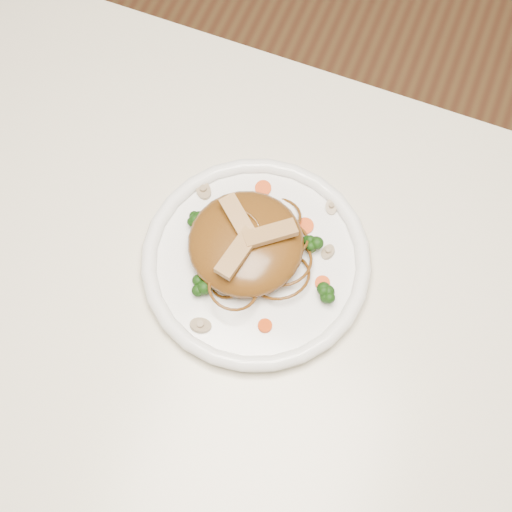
% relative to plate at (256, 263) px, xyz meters
% --- Properties ---
extents(ground, '(4.00, 4.00, 0.00)m').
position_rel_plate_xyz_m(ground, '(0.03, -0.08, -0.76)').
color(ground, brown).
rests_on(ground, ground).
extents(table, '(1.20, 0.80, 0.75)m').
position_rel_plate_xyz_m(table, '(0.03, -0.08, -0.11)').
color(table, beige).
rests_on(table, ground).
extents(plate, '(0.34, 0.34, 0.02)m').
position_rel_plate_xyz_m(plate, '(0.00, 0.00, 0.00)').
color(plate, white).
rests_on(plate, table).
extents(noodle_mound, '(0.15, 0.15, 0.05)m').
position_rel_plate_xyz_m(noodle_mound, '(-0.02, 0.01, 0.03)').
color(noodle_mound, brown).
rests_on(noodle_mound, plate).
extents(chicken_a, '(0.06, 0.06, 0.01)m').
position_rel_plate_xyz_m(chicken_a, '(0.01, 0.02, 0.07)').
color(chicken_a, tan).
rests_on(chicken_a, noodle_mound).
extents(chicken_b, '(0.06, 0.06, 0.01)m').
position_rel_plate_xyz_m(chicken_b, '(-0.03, 0.02, 0.07)').
color(chicken_b, tan).
rests_on(chicken_b, noodle_mound).
extents(chicken_c, '(0.04, 0.07, 0.01)m').
position_rel_plate_xyz_m(chicken_c, '(-0.02, -0.02, 0.07)').
color(chicken_c, tan).
rests_on(chicken_c, noodle_mound).
extents(broccoli_0, '(0.03, 0.03, 0.03)m').
position_rel_plate_xyz_m(broccoli_0, '(0.06, 0.04, 0.02)').
color(broccoli_0, '#193F0D').
rests_on(broccoli_0, plate).
extents(broccoli_1, '(0.04, 0.04, 0.03)m').
position_rel_plate_xyz_m(broccoli_1, '(-0.09, 0.02, 0.02)').
color(broccoli_1, '#193F0D').
rests_on(broccoli_1, plate).
extents(broccoli_2, '(0.03, 0.03, 0.03)m').
position_rel_plate_xyz_m(broccoli_2, '(-0.05, -0.06, 0.02)').
color(broccoli_2, '#193F0D').
rests_on(broccoli_2, plate).
extents(broccoli_3, '(0.04, 0.04, 0.03)m').
position_rel_plate_xyz_m(broccoli_3, '(0.10, -0.02, 0.02)').
color(broccoli_3, '#193F0D').
rests_on(broccoli_3, plate).
extents(carrot_0, '(0.03, 0.03, 0.00)m').
position_rel_plate_xyz_m(carrot_0, '(0.04, 0.07, 0.01)').
color(carrot_0, '#E84908').
rests_on(carrot_0, plate).
extents(carrot_1, '(0.02, 0.02, 0.00)m').
position_rel_plate_xyz_m(carrot_1, '(-0.08, -0.00, 0.01)').
color(carrot_1, '#E84908').
rests_on(carrot_1, plate).
extents(carrot_2, '(0.02, 0.02, 0.00)m').
position_rel_plate_xyz_m(carrot_2, '(0.09, 0.00, 0.01)').
color(carrot_2, '#E84908').
rests_on(carrot_2, plate).
extents(carrot_3, '(0.03, 0.03, 0.00)m').
position_rel_plate_xyz_m(carrot_3, '(-0.03, 0.10, 0.01)').
color(carrot_3, '#E84908').
rests_on(carrot_3, plate).
extents(carrot_4, '(0.02, 0.02, 0.00)m').
position_rel_plate_xyz_m(carrot_4, '(0.04, -0.08, 0.01)').
color(carrot_4, '#E84908').
rests_on(carrot_4, plate).
extents(mushroom_0, '(0.03, 0.03, 0.01)m').
position_rel_plate_xyz_m(mushroom_0, '(-0.03, -0.11, 0.01)').
color(mushroom_0, tan).
rests_on(mushroom_0, plate).
extents(mushroom_1, '(0.03, 0.03, 0.01)m').
position_rel_plate_xyz_m(mushroom_1, '(0.08, 0.04, 0.01)').
color(mushroom_1, tan).
rests_on(mushroom_1, plate).
extents(mushroom_2, '(0.04, 0.04, 0.01)m').
position_rel_plate_xyz_m(mushroom_2, '(-0.10, 0.07, 0.01)').
color(mushroom_2, tan).
rests_on(mushroom_2, plate).
extents(mushroom_3, '(0.03, 0.03, 0.01)m').
position_rel_plate_xyz_m(mushroom_3, '(0.06, 0.10, 0.01)').
color(mushroom_3, tan).
rests_on(mushroom_3, plate).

